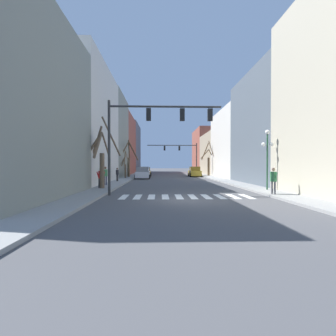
{
  "coord_description": "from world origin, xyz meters",
  "views": [
    {
      "loc": [
        -1.71,
        -15.48,
        2.14
      ],
      "look_at": [
        -0.38,
        26.73,
        1.52
      ],
      "focal_mm": 28.0,
      "sensor_mm": 36.0,
      "label": 1
    }
  ],
  "objects_px": {
    "traffic_signal_far": "(181,151)",
    "pedestrian_crossing_street": "(101,176)",
    "street_tree_right_near": "(129,160)",
    "street_tree_left_near": "(125,166)",
    "pedestrian_on_right_sidewalk": "(105,174)",
    "car_parked_right_mid": "(143,173)",
    "pedestrian_on_left_sidewalk": "(273,178)",
    "pedestrian_waiting_at_curb": "(117,173)",
    "street_lamp_right_corner": "(267,148)",
    "street_tree_left_far": "(101,157)",
    "car_parked_right_near": "(145,172)",
    "traffic_signal_near": "(151,124)",
    "car_parked_right_far": "(195,172)",
    "street_tree_left_mid": "(208,161)"
  },
  "relations": [
    {
      "from": "traffic_signal_near",
      "to": "pedestrian_waiting_at_curb",
      "type": "bearing_deg",
      "value": 109.01
    },
    {
      "from": "traffic_signal_near",
      "to": "street_tree_right_near",
      "type": "bearing_deg",
      "value": 100.23
    },
    {
      "from": "street_tree_left_far",
      "to": "pedestrian_on_right_sidewalk",
      "type": "bearing_deg",
      "value": 95.37
    },
    {
      "from": "street_tree_left_far",
      "to": "pedestrian_crossing_street",
      "type": "bearing_deg",
      "value": 108.67
    },
    {
      "from": "street_tree_right_near",
      "to": "street_lamp_right_corner",
      "type": "bearing_deg",
      "value": -58.53
    },
    {
      "from": "car_parked_right_far",
      "to": "pedestrian_crossing_street",
      "type": "bearing_deg",
      "value": 154.43
    },
    {
      "from": "car_parked_right_mid",
      "to": "traffic_signal_far",
      "type": "bearing_deg",
      "value": -32.35
    },
    {
      "from": "traffic_signal_far",
      "to": "car_parked_right_far",
      "type": "relative_size",
      "value": 2.1
    },
    {
      "from": "street_tree_right_near",
      "to": "street_tree_left_near",
      "type": "height_order",
      "value": "street_tree_right_near"
    },
    {
      "from": "street_tree_right_near",
      "to": "pedestrian_crossing_street",
      "type": "bearing_deg",
      "value": -90.04
    },
    {
      "from": "traffic_signal_near",
      "to": "pedestrian_on_left_sidewalk",
      "type": "xyz_separation_m",
      "value": [
        8.17,
        -0.82,
        -3.67
      ]
    },
    {
      "from": "street_lamp_right_corner",
      "to": "street_tree_left_near",
      "type": "relative_size",
      "value": 1.18
    },
    {
      "from": "traffic_signal_near",
      "to": "pedestrian_on_left_sidewalk",
      "type": "height_order",
      "value": "traffic_signal_near"
    },
    {
      "from": "car_parked_right_near",
      "to": "street_tree_left_mid",
      "type": "height_order",
      "value": "street_tree_left_mid"
    },
    {
      "from": "street_lamp_right_corner",
      "to": "pedestrian_on_right_sidewalk",
      "type": "xyz_separation_m",
      "value": [
        -13.58,
        4.85,
        -2.25
      ]
    },
    {
      "from": "car_parked_right_far",
      "to": "pedestrian_on_right_sidewalk",
      "type": "height_order",
      "value": "pedestrian_on_right_sidewalk"
    },
    {
      "from": "pedestrian_waiting_at_curb",
      "to": "street_tree_left_far",
      "type": "xyz_separation_m",
      "value": [
        0.08,
        -8.84,
        1.69
      ]
    },
    {
      "from": "traffic_signal_near",
      "to": "car_parked_right_near",
      "type": "distance_m",
      "value": 28.29
    },
    {
      "from": "pedestrian_on_left_sidewalk",
      "to": "car_parked_right_near",
      "type": "bearing_deg",
      "value": 6.73
    },
    {
      "from": "car_parked_right_mid",
      "to": "pedestrian_on_left_sidewalk",
      "type": "distance_m",
      "value": 23.58
    },
    {
      "from": "pedestrian_waiting_at_curb",
      "to": "pedestrian_crossing_street",
      "type": "height_order",
      "value": "pedestrian_crossing_street"
    },
    {
      "from": "street_tree_right_near",
      "to": "traffic_signal_far",
      "type": "bearing_deg",
      "value": 37.41
    },
    {
      "from": "traffic_signal_far",
      "to": "pedestrian_crossing_street",
      "type": "bearing_deg",
      "value": -108.44
    },
    {
      "from": "pedestrian_waiting_at_curb",
      "to": "traffic_signal_far",
      "type": "bearing_deg",
      "value": 165.44
    },
    {
      "from": "traffic_signal_far",
      "to": "pedestrian_crossing_street",
      "type": "xyz_separation_m",
      "value": [
        -8.91,
        -26.74,
        -3.38
      ]
    },
    {
      "from": "traffic_signal_far",
      "to": "car_parked_right_mid",
      "type": "bearing_deg",
      "value": -122.35
    },
    {
      "from": "traffic_signal_far",
      "to": "street_tree_right_near",
      "type": "xyz_separation_m",
      "value": [
        -8.9,
        -6.81,
        -1.71
      ]
    },
    {
      "from": "pedestrian_on_right_sidewalk",
      "to": "street_tree_right_near",
      "type": "bearing_deg",
      "value": 21.81
    },
    {
      "from": "street_lamp_right_corner",
      "to": "street_tree_left_near",
      "type": "distance_m",
      "value": 22.52
    },
    {
      "from": "car_parked_right_near",
      "to": "car_parked_right_mid",
      "type": "bearing_deg",
      "value": -179.57
    },
    {
      "from": "traffic_signal_far",
      "to": "pedestrian_on_right_sidewalk",
      "type": "xyz_separation_m",
      "value": [
        -9.17,
        -23.7,
        -3.33
      ]
    },
    {
      "from": "pedestrian_on_right_sidewalk",
      "to": "pedestrian_on_left_sidewalk",
      "type": "relative_size",
      "value": 1.0
    },
    {
      "from": "traffic_signal_far",
      "to": "pedestrian_crossing_street",
      "type": "relative_size",
      "value": 5.54
    },
    {
      "from": "pedestrian_crossing_street",
      "to": "street_tree_right_near",
      "type": "xyz_separation_m",
      "value": [
        0.01,
        19.93,
        1.67
      ]
    },
    {
      "from": "pedestrian_on_left_sidewalk",
      "to": "street_tree_left_near",
      "type": "xyz_separation_m",
      "value": [
        -12.62,
        20.99,
        0.65
      ]
    },
    {
      "from": "street_tree_left_mid",
      "to": "street_lamp_right_corner",
      "type": "bearing_deg",
      "value": -90.14
    },
    {
      "from": "street_lamp_right_corner",
      "to": "street_tree_right_near",
      "type": "bearing_deg",
      "value": 121.47
    },
    {
      "from": "street_tree_left_far",
      "to": "car_parked_right_near",
      "type": "bearing_deg",
      "value": 84.45
    },
    {
      "from": "car_parked_right_mid",
      "to": "street_tree_right_near",
      "type": "xyz_separation_m",
      "value": [
        -2.42,
        3.42,
        1.99
      ]
    },
    {
      "from": "traffic_signal_far",
      "to": "pedestrian_waiting_at_curb",
      "type": "distance_m",
      "value": 20.41
    },
    {
      "from": "traffic_signal_far",
      "to": "street_lamp_right_corner",
      "type": "bearing_deg",
      "value": -81.22
    },
    {
      "from": "street_lamp_right_corner",
      "to": "car_parked_right_far",
      "type": "xyz_separation_m",
      "value": [
        -2.4,
        24.64,
        -2.64
      ]
    },
    {
      "from": "street_tree_right_near",
      "to": "pedestrian_waiting_at_curb",
      "type": "bearing_deg",
      "value": -90.3
    },
    {
      "from": "pedestrian_on_right_sidewalk",
      "to": "car_parked_right_mid",
      "type": "bearing_deg",
      "value": 11.44
    },
    {
      "from": "car_parked_right_near",
      "to": "traffic_signal_near",
      "type": "bearing_deg",
      "value": -175.99
    },
    {
      "from": "car_parked_right_far",
      "to": "pedestrian_waiting_at_curb",
      "type": "xyz_separation_m",
      "value": [
        -10.96,
        -14.1,
        0.28
      ]
    },
    {
      "from": "street_tree_left_mid",
      "to": "car_parked_right_mid",
      "type": "bearing_deg",
      "value": -147.97
    },
    {
      "from": "traffic_signal_near",
      "to": "pedestrian_waiting_at_curb",
      "type": "relative_size",
      "value": 4.96
    },
    {
      "from": "pedestrian_waiting_at_curb",
      "to": "traffic_signal_near",
      "type": "bearing_deg",
      "value": 30.88
    },
    {
      "from": "pedestrian_waiting_at_curb",
      "to": "car_parked_right_mid",
      "type": "bearing_deg",
      "value": 174.23
    }
  ]
}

